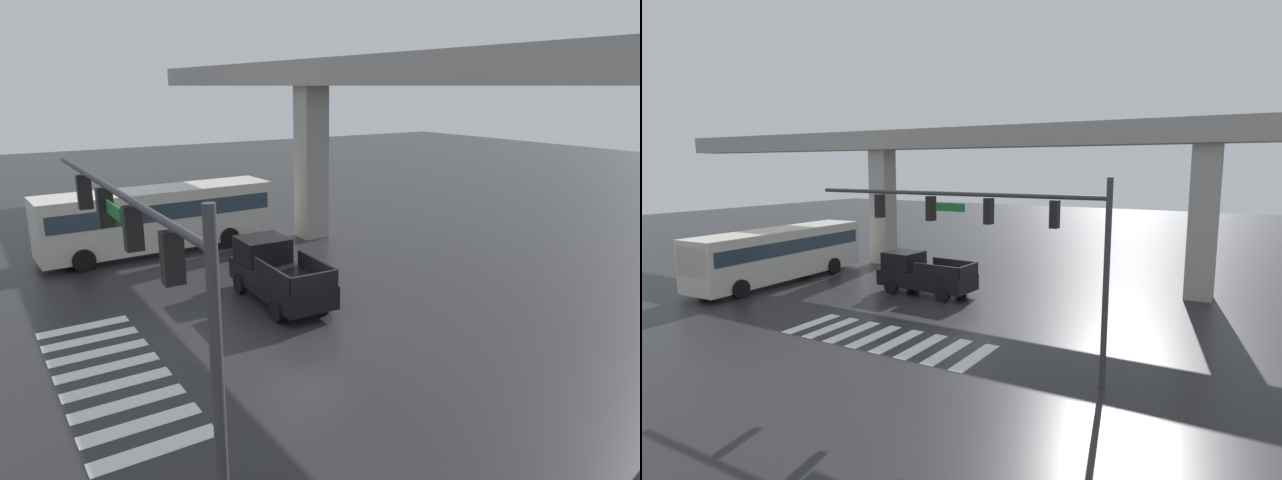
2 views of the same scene
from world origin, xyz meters
TOP-DOWN VIEW (x-y plane):
  - ground_plane at (0.00, 0.00)m, footprint 120.00×120.00m
  - crosswalk_stripes at (0.00, -6.19)m, footprint 8.25×2.80m
  - elevated_overpass at (0.00, 6.23)m, footprint 56.77×2.03m
  - pickup_truck at (-2.75, 0.35)m, footprint 5.17×2.22m
  - city_bus at (-11.37, -1.25)m, footprint 3.05×10.88m
  - traffic_signal_mast at (4.58, -6.40)m, footprint 10.89×0.32m

SIDE VIEW (x-z plane):
  - ground_plane at x=0.00m, z-range 0.00..0.00m
  - crosswalk_stripes at x=0.00m, z-range 0.00..0.01m
  - pickup_truck at x=-2.75m, z-range -0.05..2.03m
  - city_bus at x=-11.37m, z-range 0.23..3.22m
  - traffic_signal_mast at x=4.58m, z-range 1.58..7.78m
  - elevated_overpass at x=0.00m, z-range 3.11..11.92m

